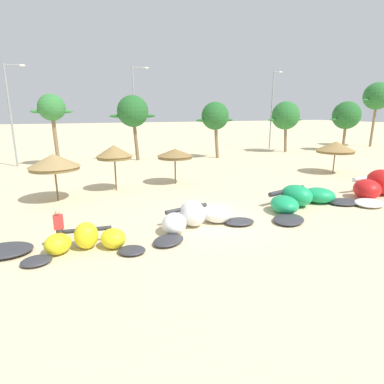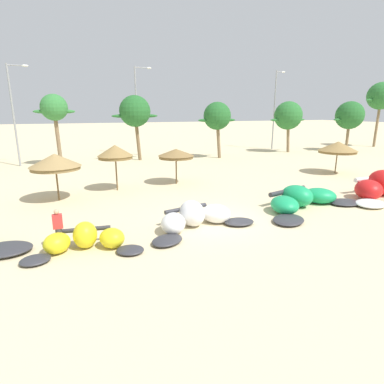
# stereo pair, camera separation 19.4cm
# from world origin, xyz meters

# --- Properties ---
(ground_plane) EXTENTS (260.00, 260.00, 0.00)m
(ground_plane) POSITION_xyz_m (0.00, 0.00, 0.00)
(ground_plane) COLOR beige
(kite_left) EXTENTS (4.60, 2.37, 1.05)m
(kite_left) POSITION_xyz_m (-6.35, -1.21, 0.40)
(kite_left) COLOR #333338
(kite_left) RESTS_ON ground
(kite_left_of_center) EXTENTS (5.51, 3.18, 1.21)m
(kite_left_of_center) POSITION_xyz_m (-1.47, -0.55, 0.46)
(kite_left_of_center) COLOR #333338
(kite_left_of_center) RESTS_ON ground
(kite_center) EXTENTS (7.15, 4.28, 1.20)m
(kite_center) POSITION_xyz_m (5.23, 0.10, 0.46)
(kite_center) COLOR #333338
(kite_center) RESTS_ON ground
(beach_umbrella_near_van) EXTENTS (2.92, 2.92, 2.83)m
(beach_umbrella_near_van) POSITION_xyz_m (-7.39, 6.65, 2.36)
(beach_umbrella_near_van) COLOR brown
(beach_umbrella_near_van) RESTS_ON ground
(beach_umbrella_middle) EXTENTS (2.34, 2.34, 3.07)m
(beach_umbrella_middle) POSITION_xyz_m (-3.74, 7.91, 2.61)
(beach_umbrella_middle) COLOR brown
(beach_umbrella_middle) RESTS_ON ground
(beach_umbrella_near_palms) EXTENTS (2.61, 2.61, 2.58)m
(beach_umbrella_near_palms) POSITION_xyz_m (0.63, 8.29, 2.23)
(beach_umbrella_near_palms) COLOR brown
(beach_umbrella_near_palms) RESTS_ON ground
(beach_umbrella_outermost) EXTENTS (3.20, 3.20, 2.73)m
(beach_umbrella_outermost) POSITION_xyz_m (14.61, 6.97, 2.25)
(beach_umbrella_outermost) COLOR brown
(beach_umbrella_outermost) RESTS_ON ground
(person_near_kites) EXTENTS (0.36, 0.24, 1.62)m
(person_near_kites) POSITION_xyz_m (-7.27, -0.73, 0.82)
(person_near_kites) COLOR #383842
(person_near_kites) RESTS_ON ground
(palm_left_of_gap) EXTENTS (3.70, 2.46, 6.76)m
(palm_left_of_gap) POSITION_xyz_m (-7.45, 19.87, 5.39)
(palm_left_of_gap) COLOR #7F6647
(palm_left_of_gap) RESTS_ON ground
(palm_center_left) EXTENTS (4.90, 3.27, 6.82)m
(palm_center_left) POSITION_xyz_m (0.32, 20.66, 5.12)
(palm_center_left) COLOR brown
(palm_center_left) RESTS_ON ground
(palm_center_right) EXTENTS (4.55, 3.03, 6.19)m
(palm_center_right) POSITION_xyz_m (9.06, 18.87, 4.61)
(palm_center_right) COLOR #7F6647
(palm_center_right) RESTS_ON ground
(palm_right_of_gap) EXTENTS (5.26, 3.51, 6.39)m
(palm_right_of_gap) POSITION_xyz_m (19.67, 20.22, 4.59)
(palm_right_of_gap) COLOR #7F6647
(palm_right_of_gap) RESTS_ON ground
(palm_right) EXTENTS (5.34, 3.56, 6.42)m
(palm_right) POSITION_xyz_m (27.89, 18.26, 4.60)
(palm_right) COLOR #7F6647
(palm_right) RESTS_ON ground
(palm_rightmost) EXTENTS (5.80, 3.86, 9.22)m
(palm_rightmost) POSITION_xyz_m (36.04, 20.59, 7.22)
(palm_rightmost) COLOR #7F6647
(palm_rightmost) RESTS_ON ground
(lamppost_west_center) EXTENTS (1.86, 0.24, 9.39)m
(lamppost_west_center) POSITION_xyz_m (-10.90, 21.12, 5.24)
(lamppost_west_center) COLOR gray
(lamppost_west_center) RESTS_ON ground
(lamppost_east_center) EXTENTS (2.04, 0.24, 10.19)m
(lamppost_east_center) POSITION_xyz_m (1.56, 24.89, 5.67)
(lamppost_east_center) COLOR gray
(lamppost_east_center) RESTS_ON ground
(lamppost_east) EXTENTS (1.45, 0.24, 10.38)m
(lamppost_east) POSITION_xyz_m (20.15, 23.74, 5.70)
(lamppost_east) COLOR gray
(lamppost_east) RESTS_ON ground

